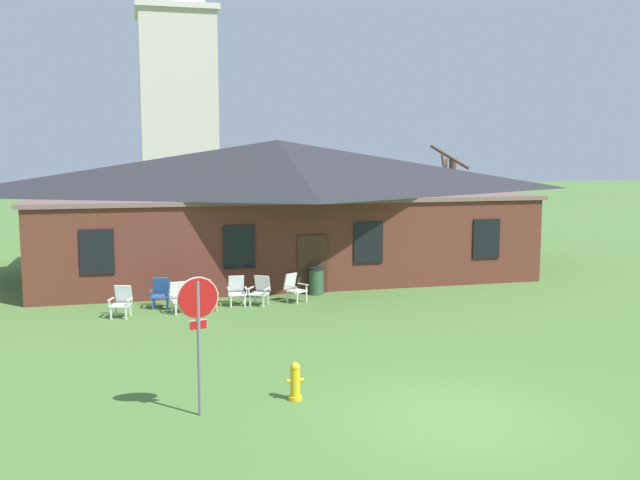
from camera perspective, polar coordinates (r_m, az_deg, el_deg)
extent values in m
plane|color=#517A38|center=(14.11, 10.99, -13.93)|extent=(200.00, 200.00, 0.00)
cube|color=brown|center=(30.13, -3.40, 0.51)|extent=(18.89, 10.00, 3.20)
cube|color=#795B55|center=(29.98, -3.42, 3.70)|extent=(19.27, 10.20, 0.16)
pyramid|color=#28282D|center=(29.94, -3.44, 5.94)|extent=(19.65, 10.40, 2.18)
cube|color=black|center=(24.59, -17.47, -0.90)|extent=(1.10, 0.06, 1.50)
cube|color=black|center=(24.79, -6.51, -0.56)|extent=(1.10, 0.06, 1.50)
cube|color=black|center=(25.87, 3.91, -0.21)|extent=(1.10, 0.06, 1.50)
cube|color=black|center=(27.72, 13.21, 0.10)|extent=(1.10, 0.06, 1.50)
cube|color=#422819|center=(25.39, -0.62, -1.95)|extent=(1.10, 0.06, 2.10)
cube|color=beige|center=(48.31, -11.30, 9.19)|extent=(4.80, 4.80, 13.88)
cube|color=silver|center=(49.11, -11.51, 17.52)|extent=(5.18, 5.18, 0.36)
cylinder|color=slate|center=(13.83, -9.70, -8.61)|extent=(0.07, 0.07, 2.62)
cylinder|color=white|center=(13.61, -9.80, -4.59)|extent=(0.79, 0.18, 0.81)
cylinder|color=#B71414|center=(13.59, -9.77, -4.61)|extent=(0.75, 0.18, 0.76)
cube|color=#B71414|center=(13.71, -9.74, -6.73)|extent=(0.32, 0.09, 0.16)
cube|color=white|center=(13.73, -9.75, -6.72)|extent=(0.34, 0.09, 0.18)
cube|color=white|center=(22.34, -15.31, -5.72)|extent=(0.06, 0.06, 0.36)
cube|color=white|center=(22.48, -16.43, -5.68)|extent=(0.06, 0.06, 0.36)
cube|color=white|center=(22.75, -14.98, -5.48)|extent=(0.06, 0.06, 0.36)
cube|color=white|center=(22.89, -16.08, -5.44)|extent=(0.06, 0.06, 0.36)
cube|color=white|center=(22.57, -15.72, -5.07)|extent=(0.67, 0.65, 0.05)
cube|color=white|center=(22.80, -15.50, -4.17)|extent=(0.55, 0.33, 0.54)
cube|color=white|center=(22.43, -15.04, -4.62)|extent=(0.19, 0.47, 0.03)
cube|color=white|center=(22.30, -15.16, -4.98)|extent=(0.05, 0.05, 0.22)
cube|color=white|center=(22.60, -16.45, -4.57)|extent=(0.19, 0.47, 0.03)
cube|color=white|center=(22.48, -16.57, -4.93)|extent=(0.05, 0.05, 0.22)
cube|color=#2D5693|center=(23.44, -12.17, -5.03)|extent=(0.06, 0.06, 0.36)
cube|color=#2D5693|center=(23.49, -13.29, -5.04)|extent=(0.06, 0.06, 0.36)
cube|color=#2D5693|center=(23.88, -12.09, -4.81)|extent=(0.06, 0.06, 0.36)
cube|color=#2D5693|center=(23.92, -13.19, -4.82)|extent=(0.06, 0.06, 0.36)
cube|color=#2D5693|center=(23.64, -12.70, -4.44)|extent=(0.60, 0.58, 0.05)
cube|color=#2D5693|center=(23.89, -12.65, -3.58)|extent=(0.53, 0.25, 0.54)
cube|color=#2D5693|center=(23.56, -12.01, -3.97)|extent=(0.12, 0.47, 0.03)
cube|color=#2D5693|center=(23.42, -12.03, -4.31)|extent=(0.04, 0.04, 0.22)
cube|color=#2D5693|center=(23.61, -13.42, -3.99)|extent=(0.12, 0.47, 0.03)
cube|color=#2D5693|center=(23.47, -13.45, -4.33)|extent=(0.04, 0.04, 0.22)
cube|color=silver|center=(22.70, -10.39, -5.38)|extent=(0.06, 0.06, 0.36)
cube|color=silver|center=(22.57, -11.50, -5.48)|extent=(0.06, 0.06, 0.36)
cube|color=silver|center=(23.11, -10.73, -5.17)|extent=(0.06, 0.06, 0.36)
cube|color=silver|center=(22.98, -11.82, -5.26)|extent=(0.06, 0.06, 0.36)
cube|color=silver|center=(22.80, -11.12, -4.82)|extent=(0.65, 0.63, 0.05)
cube|color=silver|center=(23.03, -11.37, -3.94)|extent=(0.54, 0.31, 0.54)
cube|color=silver|center=(22.82, -10.42, -4.29)|extent=(0.17, 0.47, 0.03)
cube|color=silver|center=(22.69, -10.29, -4.63)|extent=(0.05, 0.05, 0.22)
cube|color=silver|center=(22.66, -11.82, -4.41)|extent=(0.17, 0.47, 0.03)
cube|color=silver|center=(22.53, -11.70, -4.75)|extent=(0.05, 0.05, 0.22)
cube|color=tan|center=(22.92, -8.31, -5.22)|extent=(0.06, 0.06, 0.36)
cube|color=tan|center=(22.73, -9.35, -5.34)|extent=(0.06, 0.06, 0.36)
cube|color=tan|center=(23.31, -8.79, -5.02)|extent=(0.06, 0.06, 0.36)
cube|color=tan|center=(23.12, -9.82, -5.14)|extent=(0.06, 0.06, 0.36)
cube|color=tan|center=(22.98, -9.08, -4.68)|extent=(0.69, 0.67, 0.05)
cube|color=tan|center=(23.20, -9.42, -3.82)|extent=(0.55, 0.35, 0.54)
cube|color=tan|center=(23.04, -8.41, -4.14)|extent=(0.22, 0.46, 0.03)
cube|color=tan|center=(22.92, -8.23, -4.48)|extent=(0.05, 0.05, 0.22)
cube|color=tan|center=(22.80, -9.72, -4.29)|extent=(0.22, 0.46, 0.03)
cube|color=tan|center=(22.68, -9.55, -4.63)|extent=(0.05, 0.05, 0.22)
cube|color=white|center=(23.44, -6.04, -4.91)|extent=(0.05, 0.05, 0.36)
cube|color=white|center=(23.40, -7.16, -4.95)|extent=(0.05, 0.05, 0.36)
cube|color=white|center=(23.87, -6.16, -4.69)|extent=(0.05, 0.05, 0.36)
cube|color=white|center=(23.83, -7.26, -4.73)|extent=(0.05, 0.05, 0.36)
cube|color=white|center=(23.59, -6.66, -4.33)|extent=(0.56, 0.54, 0.05)
cube|color=white|center=(23.84, -6.75, -3.48)|extent=(0.52, 0.21, 0.54)
cube|color=white|center=(23.56, -5.96, -3.85)|extent=(0.08, 0.47, 0.03)
cube|color=white|center=(23.43, -5.91, -4.19)|extent=(0.04, 0.04, 0.22)
cube|color=white|center=(23.51, -7.37, -3.90)|extent=(0.08, 0.47, 0.03)
cube|color=white|center=(23.37, -7.33, -4.24)|extent=(0.04, 0.04, 0.22)
cube|color=silver|center=(23.28, -4.58, -4.97)|extent=(0.07, 0.07, 0.36)
cube|color=silver|center=(23.45, -5.63, -4.90)|extent=(0.07, 0.07, 0.36)
cube|color=silver|center=(23.69, -4.19, -4.76)|extent=(0.07, 0.07, 0.36)
cube|color=silver|center=(23.85, -5.23, -4.69)|extent=(0.07, 0.07, 0.36)
cube|color=silver|center=(23.52, -4.91, -4.34)|extent=(0.73, 0.72, 0.05)
cube|color=silver|center=(23.75, -4.65, -3.49)|extent=(0.54, 0.43, 0.54)
cube|color=silver|center=(23.37, -4.27, -3.93)|extent=(0.29, 0.43, 0.03)
cube|color=silver|center=(23.24, -4.42, -4.27)|extent=(0.05, 0.05, 0.22)
cube|color=silver|center=(23.58, -5.59, -3.84)|extent=(0.29, 0.43, 0.03)
cube|color=silver|center=(23.45, -5.74, -4.18)|extent=(0.05, 0.05, 0.22)
cube|color=silver|center=(24.02, -1.11, -4.58)|extent=(0.07, 0.07, 0.36)
cube|color=silver|center=(23.69, -1.86, -4.75)|extent=(0.07, 0.07, 0.36)
cube|color=silver|center=(24.31, -1.88, -4.44)|extent=(0.07, 0.07, 0.36)
cube|color=silver|center=(23.99, -2.64, -4.60)|extent=(0.07, 0.07, 0.36)
cube|color=silver|center=(23.96, -1.88, -4.11)|extent=(0.74, 0.73, 0.05)
cube|color=silver|center=(24.12, -2.42, -3.32)|extent=(0.53, 0.45, 0.54)
cube|color=silver|center=(24.12, -1.37, -3.56)|extent=(0.31, 0.42, 0.03)
cube|color=silver|center=(24.03, -1.09, -3.87)|extent=(0.06, 0.06, 0.22)
cube|color=silver|center=(23.70, -2.32, -3.76)|extent=(0.31, 0.42, 0.03)
cube|color=silver|center=(23.62, -2.04, -4.07)|extent=(0.06, 0.06, 0.22)
cylinder|color=brown|center=(36.59, 10.54, 2.78)|extent=(0.36, 0.36, 4.75)
cylinder|color=brown|center=(36.34, 10.01, 5.40)|extent=(0.18, 0.96, 1.81)
cylinder|color=brown|center=(35.57, 10.38, 6.58)|extent=(1.70, 1.24, 1.24)
cylinder|color=brown|center=(36.12, 10.64, 4.09)|extent=(0.94, 0.45, 0.82)
cylinder|color=brown|center=(36.64, 9.95, 5.54)|extent=(0.80, 0.84, 1.18)
cylinder|color=gold|center=(14.84, -2.00, -12.56)|extent=(0.28, 0.28, 0.08)
cylinder|color=gold|center=(14.74, -2.01, -11.40)|extent=(0.20, 0.20, 0.55)
sphere|color=gold|center=(14.64, -2.01, -10.16)|extent=(0.20, 0.20, 0.20)
cylinder|color=gold|center=(14.70, -2.51, -11.24)|extent=(0.10, 0.08, 0.08)
cylinder|color=gold|center=(14.75, -1.51, -11.16)|extent=(0.10, 0.08, 0.08)
cylinder|color=#335638|center=(25.25, -0.31, -3.38)|extent=(0.52, 0.52, 0.90)
cylinder|color=black|center=(25.16, -0.31, -2.29)|extent=(0.56, 0.56, 0.08)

